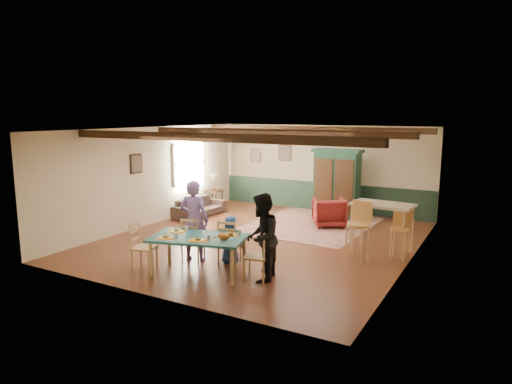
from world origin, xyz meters
The scene contains 35 objects.
floor centered at (0.00, 0.00, 0.00)m, with size 8.00×8.00×0.00m, color #4D2415.
wall_back centered at (0.00, 4.00, 1.35)m, with size 7.00×0.02×2.70m, color beige.
wall_left centered at (-3.50, 0.00, 1.35)m, with size 0.02×8.00×2.70m, color beige.
wall_right centered at (3.50, 0.00, 1.35)m, with size 0.02×8.00×2.70m, color beige.
ceiling centered at (0.00, 0.00, 2.70)m, with size 7.00×8.00×0.02m, color white.
wainscot_back centered at (0.00, 3.98, 0.45)m, with size 6.95×0.03×0.90m, color #1A3123.
ceiling_beam_front centered at (0.00, -2.30, 2.61)m, with size 6.95×0.16×0.16m, color black.
ceiling_beam_mid centered at (0.00, 0.40, 2.61)m, with size 6.95×0.16×0.16m, color black.
ceiling_beam_back centered at (0.00, 3.00, 2.61)m, with size 6.95×0.16×0.16m, color black.
window_left centered at (-3.47, 1.70, 1.55)m, with size 0.06×1.60×1.30m, color white, non-canonical shape.
picture_left_wall centered at (-3.47, -0.60, 1.75)m, with size 0.04×0.42×0.52m, color gray, non-canonical shape.
picture_back_a centered at (-1.30, 3.97, 1.80)m, with size 0.45×0.04×0.55m, color gray, non-canonical shape.
picture_back_b centered at (-2.40, 3.97, 1.65)m, with size 0.38×0.04×0.48m, color gray, non-canonical shape.
dining_table centered at (0.10, -2.74, 0.37)m, with size 1.79×1.00×0.75m, color #1B5654, non-canonical shape.
dining_chair_far_left centered at (-0.47, -2.15, 0.47)m, with size 0.42×0.44×0.95m, color tan, non-canonical shape.
dining_chair_far_right centered at (0.30, -1.95, 0.47)m, with size 0.42×0.44×0.95m, color tan, non-canonical shape.
dining_chair_end_left centered at (-1.01, -3.04, 0.47)m, with size 0.42×0.44×0.95m, color tan, non-canonical shape.
dining_chair_end_right centered at (1.20, -2.45, 0.47)m, with size 0.42×0.44×0.95m, color tan, non-canonical shape.
person_man centered at (-0.49, -2.08, 0.86)m, with size 0.63×0.41×1.72m, color #7E5EA1.
person_woman centered at (1.30, -2.42, 0.82)m, with size 0.80×0.62×1.64m, color black.
person_child centered at (0.28, -1.87, 0.50)m, with size 0.49×0.32×1.00m, color #23458C.
cat centered at (0.65, -2.70, 0.84)m, with size 0.36×0.14×0.18m, color orange, non-canonical shape.
place_setting_near_left centered at (-0.37, -3.12, 0.80)m, with size 0.40×0.30×0.11m, color yellow, non-canonical shape.
place_setting_near_center centered at (0.26, -2.96, 0.80)m, with size 0.40×0.30×0.11m, color yellow, non-canonical shape.
place_setting_far_left centered at (-0.50, -2.64, 0.80)m, with size 0.40×0.30×0.11m, color yellow, non-canonical shape.
place_setting_far_right centered at (0.56, -2.36, 0.80)m, with size 0.40×0.30×0.11m, color yellow, non-canonical shape.
area_rug centered at (0.46, 2.00, 0.01)m, with size 3.09×3.66×0.01m, color #C4AE8E.
armoire centered at (0.76, 3.26, 1.02)m, with size 1.44×0.58×2.04m, color #133021.
armchair centered at (0.97, 2.08, 0.39)m, with size 0.84×0.87×0.79m, color #4D0F12.
sofa centered at (-2.95, 1.45, 0.27)m, with size 1.83×0.72×0.54m, color #372922.
end_table centered at (-3.20, 2.60, 0.29)m, with size 0.48×0.48×0.59m, color black, non-canonical shape.
table_lamp centered at (-3.20, 2.60, 0.86)m, with size 0.30×0.30×0.54m, color beige, non-canonical shape.
counter_table centered at (2.79, 0.46, 0.55)m, with size 1.32×0.77×1.10m, color #C0B695, non-canonical shape.
bar_stool_left centered at (2.53, -0.51, 0.64)m, with size 0.45×0.50×1.27m, color tan, non-canonical shape.
bar_stool_right centered at (3.26, 0.06, 0.54)m, with size 0.38×0.42×1.08m, color tan, non-canonical shape.
Camera 1 is at (5.15, -9.54, 3.07)m, focal length 32.00 mm.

